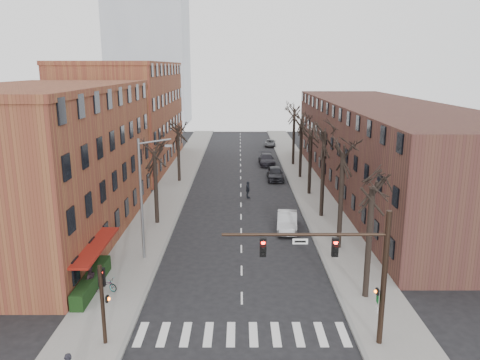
{
  "coord_description": "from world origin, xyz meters",
  "views": [
    {
      "loc": [
        -0.13,
        -22.25,
        13.87
      ],
      "look_at": [
        -0.1,
        18.38,
        4.0
      ],
      "focal_mm": 35.0,
      "sensor_mm": 36.0,
      "label": 1
    }
  ],
  "objects_px": {
    "parked_car_near": "(275,173)",
    "parked_car_mid": "(267,159)",
    "silver_sedan": "(287,221)",
    "bicycle": "(106,284)"
  },
  "relations": [
    {
      "from": "parked_car_near",
      "to": "parked_car_mid",
      "type": "distance_m",
      "value": 9.37
    },
    {
      "from": "silver_sedan",
      "to": "parked_car_near",
      "type": "height_order",
      "value": "parked_car_near"
    },
    {
      "from": "parked_car_mid",
      "to": "bicycle",
      "type": "height_order",
      "value": "parked_car_mid"
    },
    {
      "from": "parked_car_near",
      "to": "parked_car_mid",
      "type": "xyz_separation_m",
      "value": [
        -0.52,
        9.35,
        -0.06
      ]
    },
    {
      "from": "silver_sedan",
      "to": "bicycle",
      "type": "relative_size",
      "value": 2.97
    },
    {
      "from": "silver_sedan",
      "to": "parked_car_mid",
      "type": "height_order",
      "value": "silver_sedan"
    },
    {
      "from": "parked_car_near",
      "to": "bicycle",
      "type": "distance_m",
      "value": 32.76
    },
    {
      "from": "parked_car_mid",
      "to": "bicycle",
      "type": "xyz_separation_m",
      "value": [
        -12.34,
        -39.48,
        -0.21
      ]
    },
    {
      "from": "silver_sedan",
      "to": "parked_car_mid",
      "type": "relative_size",
      "value": 0.89
    },
    {
      "from": "parked_car_near",
      "to": "bicycle",
      "type": "bearing_deg",
      "value": -112.98
    }
  ]
}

